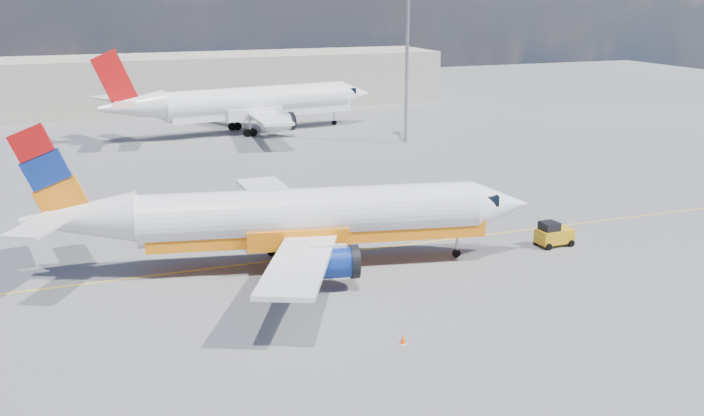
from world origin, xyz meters
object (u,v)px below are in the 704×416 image
object	(u,v)px
main_jet	(295,218)
traffic_cone	(403,339)
gse_tug	(553,234)
second_jet	(249,104)

from	to	relation	value
main_jet	traffic_cone	xyz separation A→B (m)	(1.81, -13.13, -3.09)
main_jet	gse_tug	world-z (taller)	main_jet
main_jet	second_jet	distance (m)	50.65
gse_tug	second_jet	bearing A→B (deg)	97.31
main_jet	gse_tug	bearing A→B (deg)	3.81
gse_tug	traffic_cone	size ratio (longest dim) A/B	4.93
traffic_cone	main_jet	bearing A→B (deg)	97.86
main_jet	gse_tug	xyz separation A→B (m)	(18.35, -2.31, -2.49)
traffic_cone	gse_tug	bearing A→B (deg)	33.19
gse_tug	traffic_cone	bearing A→B (deg)	-149.69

